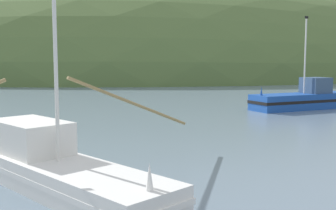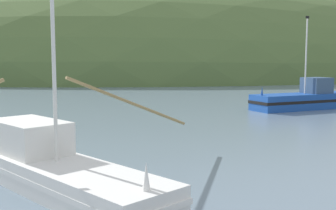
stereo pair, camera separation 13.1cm
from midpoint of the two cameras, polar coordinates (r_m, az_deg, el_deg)
The scene contains 4 objects.
hill_mid_left at distance 214.22m, azimuth 15.56°, elevation 4.87°, with size 172.19×137.75×66.67m, color #386633.
hill_far_left at distance 136.12m, azimuth -2.37°, elevation 4.46°, with size 183.29×146.63×53.97m, color #516B38.
fishing_boat_white at distance 14.77m, azimuth -17.05°, elevation -7.45°, with size 12.17×11.14×7.07m.
fishing_boat_blue at distance 36.58m, azimuth 18.29°, elevation 0.77°, with size 9.74×4.27×7.60m.
Camera 2 is at (-1.85, 9.59, 4.07)m, focal length 44.78 mm.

